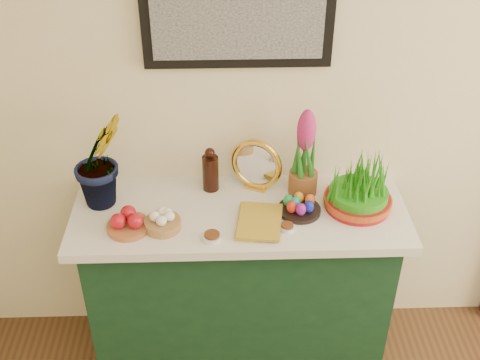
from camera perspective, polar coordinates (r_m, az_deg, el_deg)
name	(u,v)px	position (r m, az deg, el deg)	size (l,w,h in m)	color
sideboard	(240,288)	(2.83, -0.03, -10.21)	(1.30, 0.45, 0.85)	#14381E
tablecloth	(240,212)	(2.53, -0.04, -3.07)	(1.40, 0.55, 0.04)	silver
hyacinth_green	(98,146)	(2.47, -13.30, 3.17)	(0.27, 0.23, 0.55)	#21681B
apple_bowl	(128,222)	(2.43, -10.60, -3.92)	(0.21, 0.21, 0.09)	#A1562E
garlic_basket	(162,221)	(2.42, -7.37, -3.92)	(0.18, 0.18, 0.08)	#A67E43
vinegar_cruet	(210,171)	(2.59, -2.82, 0.84)	(0.07, 0.07, 0.21)	black
mirror	(256,165)	(2.58, 1.56, 1.42)	(0.23, 0.15, 0.24)	gold
book	(238,220)	(2.43, -0.23, -3.80)	(0.16, 0.23, 0.03)	#B18D24
spice_dish_left	(212,237)	(2.36, -2.67, -5.40)	(0.08, 0.08, 0.03)	silver
spice_dish_right	(287,227)	(2.41, 4.50, -4.47)	(0.06, 0.06, 0.03)	silver
egg_plate	(299,206)	(2.49, 5.63, -2.50)	(0.23, 0.23, 0.07)	black
hyacinth_pink	(305,157)	(2.53, 6.15, 2.20)	(0.12, 0.12, 0.40)	brown
wheatgrass_sabzeh	(359,187)	(2.52, 11.26, -0.67)	(0.28, 0.28, 0.23)	maroon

